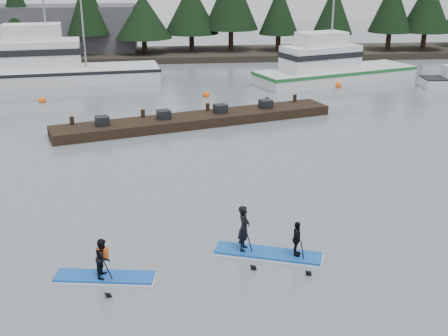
{
  "coord_description": "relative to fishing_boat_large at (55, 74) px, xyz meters",
  "views": [
    {
      "loc": [
        -2.27,
        -15.13,
        8.83
      ],
      "look_at": [
        0.0,
        6.0,
        1.1
      ],
      "focal_mm": 45.0,
      "sensor_mm": 36.0,
      "label": 1
    }
  ],
  "objects": [
    {
      "name": "ground",
      "position": [
        10.87,
        -30.26,
        -0.66
      ],
      "size": [
        160.0,
        160.0,
        0.0
      ],
      "primitive_type": "plane",
      "color": "slate",
      "rests_on": "ground"
    },
    {
      "name": "floating_dock",
      "position": [
        10.42,
        -13.65,
        -0.38
      ],
      "size": [
        16.57,
        6.99,
        0.55
      ],
      "primitive_type": "cube",
      "rotation": [
        0.0,
        0.0,
        0.3
      ],
      "color": "black",
      "rests_on": "ground"
    },
    {
      "name": "paddleboard_solo",
      "position": [
        6.62,
        -30.5,
        -0.21
      ],
      "size": [
        3.04,
        1.28,
        1.8
      ],
      "rotation": [
        0.0,
        0.0,
        -0.16
      ],
      "color": "#124CB0",
      "rests_on": "ground"
    },
    {
      "name": "buoy_b",
      "position": [
        11.51,
        -6.39,
        -0.66
      ],
      "size": [
        0.49,
        0.49,
        0.49
      ],
      "primitive_type": "sphere",
      "color": "#FF570C",
      "rests_on": "ground"
    },
    {
      "name": "fishing_boat_large",
      "position": [
        0.0,
        0.0,
        0.0
      ],
      "size": [
        15.73,
        6.05,
        8.92
      ],
      "rotation": [
        0.0,
        0.0,
        0.12
      ],
      "color": "silver",
      "rests_on": "ground"
    },
    {
      "name": "fishing_boat_medium",
      "position": [
        21.88,
        -2.17,
        -0.1
      ],
      "size": [
        13.7,
        7.91,
        8.03
      ],
      "rotation": [
        0.0,
        0.0,
        0.34
      ],
      "color": "silver",
      "rests_on": "ground"
    },
    {
      "name": "treeline",
      "position": [
        10.87,
        11.74,
        -0.66
      ],
      "size": [
        60.0,
        4.0,
        8.0
      ],
      "primitive_type": null,
      "color": "black",
      "rests_on": "ground"
    },
    {
      "name": "buoy_a",
      "position": [
        0.3,
        -6.93,
        -0.66
      ],
      "size": [
        0.48,
        0.48,
        0.48
      ],
      "primitive_type": "sphere",
      "color": "#FF570C",
      "rests_on": "ground"
    },
    {
      "name": "waterfront_building",
      "position": [
        -3.13,
        13.74,
        1.84
      ],
      "size": [
        18.0,
        6.0,
        5.0
      ],
      "primitive_type": "cube",
      "color": "#4C4C51",
      "rests_on": "ground"
    },
    {
      "name": "far_shore",
      "position": [
        10.87,
        11.74,
        -0.36
      ],
      "size": [
        70.0,
        8.0,
        0.6
      ],
      "primitive_type": "cube",
      "color": "#2D281E",
      "rests_on": "ground"
    },
    {
      "name": "buoy_c",
      "position": [
        21.81,
        -4.2,
        -0.66
      ],
      "size": [
        0.5,
        0.5,
        0.5
      ],
      "primitive_type": "sphere",
      "color": "#FF570C",
      "rests_on": "ground"
    },
    {
      "name": "paddleboard_duo",
      "position": [
        11.67,
        -29.59,
        -0.14
      ],
      "size": [
        3.51,
        1.95,
        2.14
      ],
      "rotation": [
        0.0,
        0.0,
        -0.35
      ],
      "color": "#124FAD",
      "rests_on": "ground"
    }
  ]
}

